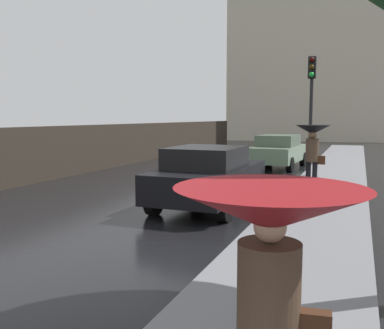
# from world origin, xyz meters

# --- Properties ---
(car_green_near_kerb) EXTENTS (2.07, 4.08, 1.45)m
(car_green_near_kerb) POSITION_xyz_m (2.62, 15.01, 0.75)
(car_green_near_kerb) COLOR slate
(car_green_near_kerb) RESTS_ON ground
(car_black_mid_road) EXTENTS (1.98, 4.19, 1.51)m
(car_black_mid_road) POSITION_xyz_m (2.49, 5.99, 0.78)
(car_black_mid_road) COLOR black
(car_black_mid_road) RESTS_ON ground
(pedestrian_with_umbrella_near) EXTENTS (1.19, 1.19, 1.67)m
(pedestrian_with_umbrella_near) POSITION_xyz_m (5.45, -1.48, 1.51)
(pedestrian_with_umbrella_near) COLOR black
(pedestrian_with_umbrella_near) RESTS_ON sidewalk_strip
(pedestrian_with_umbrella_far) EXTENTS (0.95, 0.95, 1.86)m
(pedestrian_with_umbrella_far) POSITION_xyz_m (4.70, 8.51, 1.61)
(pedestrian_with_umbrella_far) COLOR black
(pedestrian_with_umbrella_far) RESTS_ON sidewalk_strip
(traffic_light) EXTENTS (0.26, 0.39, 4.18)m
(traffic_light) POSITION_xyz_m (4.28, 11.80, 3.04)
(traffic_light) COLOR black
(traffic_light) RESTS_ON sidewalk_strip
(distant_tower) EXTENTS (15.59, 9.05, 29.18)m
(distant_tower) POSITION_xyz_m (1.28, 40.20, 12.14)
(distant_tower) COLOR beige
(distant_tower) RESTS_ON ground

